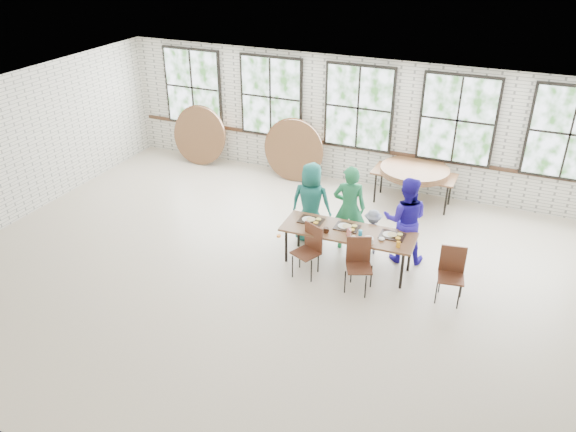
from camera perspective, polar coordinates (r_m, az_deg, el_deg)
name	(u,v)px	position (r m, az deg, el deg)	size (l,w,h in m)	color
room	(358,110)	(13.10, 7.17, 10.67)	(12.00, 12.00, 12.00)	beige
dining_table	(348,233)	(10.11, 6.11, -1.77)	(2.43, 0.88, 0.74)	brown
chair_near_left	(310,246)	(9.94, 2.21, -3.07)	(0.55, 0.54, 0.95)	#542C1C
chair_near_right	(359,260)	(9.63, 7.20, -4.41)	(0.55, 0.54, 0.95)	#542C1C
chair_spare	(452,269)	(9.69, 16.29, -5.22)	(0.48, 0.47, 0.95)	#542C1C
adult_teal	(311,203)	(10.87, 2.35, 1.35)	(0.79, 0.52, 1.62)	#1D6E5F
adult_green	(349,208)	(10.63, 6.24, 0.80)	(0.62, 0.41, 1.71)	#1E7343
toddler	(372,232)	(10.71, 8.57, -1.59)	(0.58, 0.33, 0.90)	#152343
adult_blue	(405,220)	(10.42, 11.82, -0.38)	(0.81, 0.63, 1.66)	#2819B1
storage_table	(414,175)	(12.67, 12.68, 4.05)	(1.81, 0.79, 0.74)	brown
tabletop_clutter	(354,232)	(10.01, 6.69, -1.63)	(1.96, 0.64, 0.11)	black
round_tops_stacked	(415,170)	(12.62, 12.74, 4.54)	(1.50, 1.50, 0.13)	brown
round_tops_leaning	(245,142)	(14.16, -4.41, 7.46)	(4.18, 0.43, 1.49)	brown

